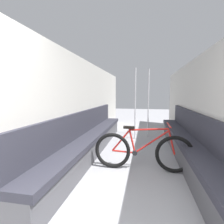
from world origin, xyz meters
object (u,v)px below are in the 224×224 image
bench_seat_row_left (91,140)px  grab_pole_far (148,104)px  grab_pole_near (135,105)px  bench_seat_row_right (188,145)px  bicycle (142,151)px

bench_seat_row_left → grab_pole_far: grab_pole_far is taller
bench_seat_row_left → grab_pole_near: size_ratio=2.28×
bench_seat_row_right → grab_pole_far: size_ratio=2.28×
bench_seat_row_left → bench_seat_row_right: bearing=0.0°
bench_seat_row_right → bicycle: (-0.91, -0.67, 0.02)m
bicycle → grab_pole_far: 2.73m
bench_seat_row_left → bench_seat_row_right: size_ratio=1.00×
bench_seat_row_right → bicycle: size_ratio=2.79×
grab_pole_near → grab_pole_far: 0.57m
bicycle → grab_pole_near: grab_pole_near is taller
grab_pole_far → bench_seat_row_right: bearing=-68.2°
grab_pole_near → grab_pole_far: bearing=45.4°
bench_seat_row_right → grab_pole_near: bearing=127.1°
bench_seat_row_left → grab_pole_near: bearing=59.6°
bench_seat_row_left → bicycle: size_ratio=2.79×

